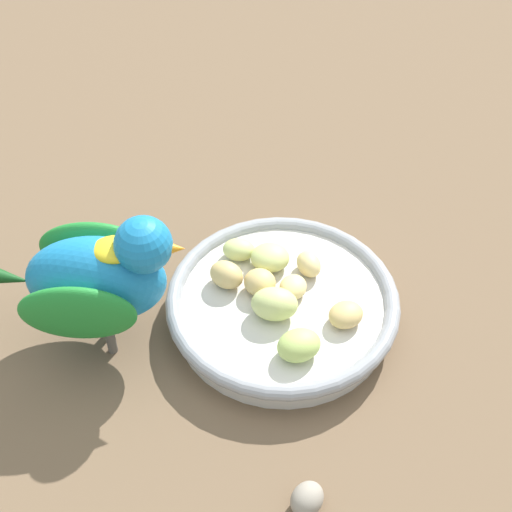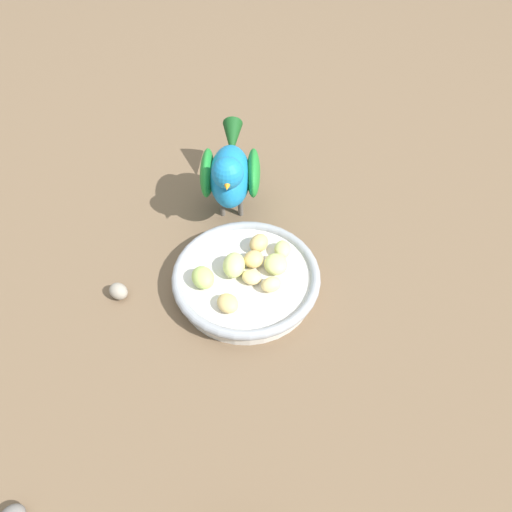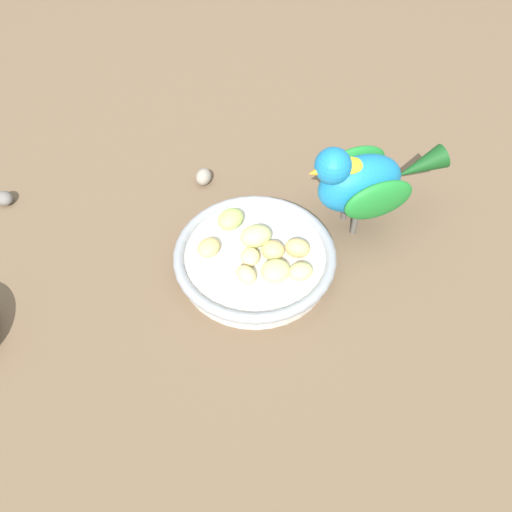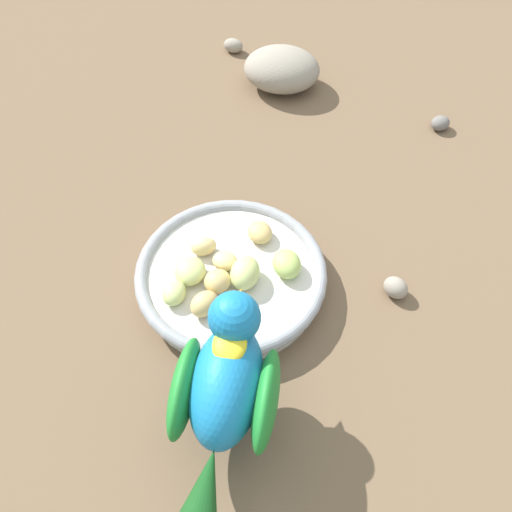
{
  "view_description": "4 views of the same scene",
  "coord_description": "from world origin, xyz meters",
  "views": [
    {
      "loc": [
        0.17,
        0.33,
        0.48
      ],
      "look_at": [
        -0.0,
        -0.05,
        0.06
      ],
      "focal_mm": 49.78,
      "sensor_mm": 36.0,
      "label": 1
    },
    {
      "loc": [
        -0.38,
        0.15,
        0.53
      ],
      "look_at": [
        -0.02,
        -0.03,
        0.07
      ],
      "focal_mm": 33.89,
      "sensor_mm": 36.0,
      "label": 2
    },
    {
      "loc": [
        -0.3,
        -0.3,
        0.51
      ],
      "look_at": [
        -0.03,
        -0.03,
        0.04
      ],
      "focal_mm": 36.23,
      "sensor_mm": 36.0,
      "label": 3
    },
    {
      "loc": [
        0.35,
        -0.1,
        0.54
      ],
      "look_at": [
        0.0,
        0.01,
        0.06
      ],
      "focal_mm": 43.25,
      "sensor_mm": 36.0,
      "label": 4
    }
  ],
  "objects": [
    {
      "name": "parrot",
      "position": [
        0.13,
        -0.06,
        0.08
      ],
      "size": [
        0.18,
        0.12,
        0.13
      ],
      "rotation": [
        0.0,
        0.0,
        2.69
      ],
      "color": "#59544C",
      "rests_on": "ground_plane"
    },
    {
      "name": "apple_piece_4",
      "position": [
        0.0,
        -0.03,
        0.03
      ],
      "size": [
        0.04,
        0.04,
        0.02
      ],
      "primitive_type": "ellipsoid",
      "rotation": [
        0.0,
        0.0,
        2.07
      ],
      "color": "tan",
      "rests_on": "feeding_bowl"
    },
    {
      "name": "apple_piece_7",
      "position": [
        0.02,
        -0.05,
        0.04
      ],
      "size": [
        0.04,
        0.04,
        0.02
      ],
      "primitive_type": "ellipsoid",
      "rotation": [
        0.0,
        0.0,
        2.12
      ],
      "color": "tan",
      "rests_on": "feeding_bowl"
    },
    {
      "name": "apple_piece_6",
      "position": [
        0.0,
        -0.08,
        0.03
      ],
      "size": [
        0.04,
        0.03,
        0.02
      ],
      "primitive_type": "ellipsoid",
      "rotation": [
        0.0,
        0.0,
        2.59
      ],
      "color": "#C6D17A",
      "rests_on": "feeding_bowl"
    },
    {
      "name": "feeding_bowl",
      "position": [
        -0.01,
        -0.02,
        0.02
      ],
      "size": [
        0.2,
        0.2,
        0.03
      ],
      "color": "beige",
      "rests_on": "ground_plane"
    },
    {
      "name": "pebble_1",
      "position": [
        0.05,
        0.14,
        0.01
      ],
      "size": [
        0.03,
        0.03,
        0.02
      ],
      "primitive_type": "ellipsoid",
      "rotation": [
        0.0,
        0.0,
        0.51
      ],
      "color": "gray",
      "rests_on": "ground_plane"
    },
    {
      "name": "apple_piece_1",
      "position": [
        -0.02,
        -0.06,
        0.03
      ],
      "size": [
        0.04,
        0.04,
        0.02
      ],
      "primitive_type": "ellipsoid",
      "rotation": [
        0.0,
        0.0,
        5.85
      ],
      "color": "#C6D17A",
      "rests_on": "feeding_bowl"
    },
    {
      "name": "apple_piece_8",
      "position": [
        -0.05,
        -0.04,
        0.03
      ],
      "size": [
        0.02,
        0.03,
        0.02
      ],
      "primitive_type": "ellipsoid",
      "rotation": [
        0.0,
        0.0,
        4.65
      ],
      "color": "#E5C67F",
      "rests_on": "feeding_bowl"
    },
    {
      "name": "apple_piece_5",
      "position": [
        -0.02,
        -0.02,
        0.03
      ],
      "size": [
        0.03,
        0.03,
        0.02
      ],
      "primitive_type": "ellipsoid",
      "rotation": [
        0.0,
        0.0,
        3.97
      ],
      "color": "#E5C67F",
      "rests_on": "feeding_bowl"
    },
    {
      "name": "ground_plane",
      "position": [
        0.0,
        0.0,
        0.0
      ],
      "size": [
        4.0,
        4.0,
        0.0
      ],
      "primitive_type": "plane",
      "color": "brown"
    },
    {
      "name": "apple_piece_0",
      "position": [
        -0.05,
        0.03,
        0.03
      ],
      "size": [
        0.03,
        0.03,
        0.02
      ],
      "primitive_type": "ellipsoid",
      "rotation": [
        0.0,
        0.0,
        0.15
      ],
      "color": "tan",
      "rests_on": "feeding_bowl"
    },
    {
      "name": "apple_piece_3",
      "position": [
        0.0,
        -0.01,
        0.04
      ],
      "size": [
        0.05,
        0.04,
        0.03
      ],
      "primitive_type": "ellipsoid",
      "rotation": [
        0.0,
        0.0,
        2.62
      ],
      "color": "#C6D17A",
      "rests_on": "feeding_bowl"
    },
    {
      "name": "apple_piece_2",
      "position": [
        0.0,
        0.04,
        0.04
      ],
      "size": [
        0.04,
        0.03,
        0.02
      ],
      "primitive_type": "ellipsoid",
      "rotation": [
        0.0,
        0.0,
        3.14
      ],
      "color": "#B2CC66",
      "rests_on": "feeding_bowl"
    }
  ]
}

